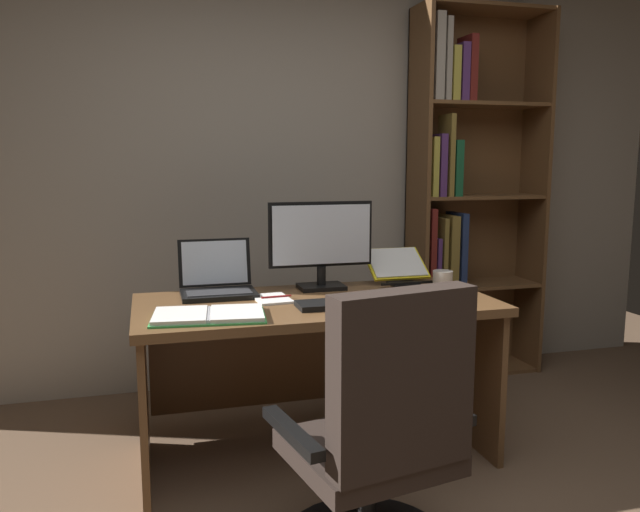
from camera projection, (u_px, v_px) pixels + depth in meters
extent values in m
cube|color=#A89E8E|center=(287.00, 160.00, 3.82)|extent=(5.06, 0.12, 2.73)
cube|color=brown|center=(316.00, 305.00, 2.81)|extent=(1.59, 0.74, 0.04)
cube|color=brown|center=(144.00, 400.00, 2.67)|extent=(0.03, 0.68, 0.70)
cube|color=brown|center=(466.00, 369.00, 3.07)|extent=(0.03, 0.68, 0.70)
cube|color=brown|center=(298.00, 354.00, 3.20)|extent=(1.47, 0.03, 0.49)
cube|color=brown|center=(418.00, 198.00, 3.83)|extent=(0.02, 0.32, 2.27)
cube|color=brown|center=(534.00, 196.00, 4.04)|extent=(0.02, 0.32, 2.27)
cube|color=brown|center=(465.00, 195.00, 4.08)|extent=(0.84, 0.01, 2.27)
cube|color=brown|center=(471.00, 369.00, 4.11)|extent=(0.79, 0.30, 0.02)
cube|color=#195633|center=(426.00, 342.00, 3.93)|extent=(0.05, 0.20, 0.42)
cube|color=#195633|center=(432.00, 340.00, 3.97)|extent=(0.05, 0.25, 0.43)
cube|color=navy|center=(441.00, 345.00, 3.98)|extent=(0.03, 0.23, 0.36)
cube|color=brown|center=(474.00, 284.00, 4.02)|extent=(0.79, 0.30, 0.02)
cube|color=maroon|center=(427.00, 248.00, 3.85)|extent=(0.04, 0.21, 0.49)
cube|color=#512D66|center=(433.00, 262.00, 3.87)|extent=(0.03, 0.20, 0.31)
cube|color=olive|center=(437.00, 252.00, 3.89)|extent=(0.03, 0.25, 0.43)
cube|color=olive|center=(447.00, 250.00, 3.90)|extent=(0.05, 0.24, 0.44)
cube|color=navy|center=(456.00, 249.00, 3.92)|extent=(0.04, 0.24, 0.46)
cube|color=brown|center=(477.00, 197.00, 3.94)|extent=(0.79, 0.30, 0.02)
cube|color=gold|center=(429.00, 167.00, 3.78)|extent=(0.04, 0.22, 0.35)
cube|color=#512D66|center=(437.00, 165.00, 3.78)|extent=(0.04, 0.21, 0.37)
cube|color=olive|center=(446.00, 155.00, 3.77)|extent=(0.03, 0.18, 0.49)
cube|color=#195633|center=(451.00, 168.00, 3.82)|extent=(0.05, 0.23, 0.33)
cube|color=brown|center=(481.00, 105.00, 3.85)|extent=(0.79, 0.30, 0.02)
cube|color=gray|center=(432.00, 58.00, 3.69)|extent=(0.05, 0.24, 0.49)
cube|color=gray|center=(442.00, 61.00, 3.69)|extent=(0.03, 0.20, 0.47)
cube|color=gold|center=(450.00, 75.00, 3.71)|extent=(0.05, 0.19, 0.31)
cube|color=#512D66|center=(458.00, 73.00, 3.74)|extent=(0.05, 0.22, 0.33)
cube|color=maroon|center=(467.00, 69.00, 3.73)|extent=(0.05, 0.19, 0.38)
cube|color=brown|center=(484.00, 9.00, 3.76)|extent=(0.79, 0.30, 0.02)
cylinder|color=black|center=(367.00, 502.00, 2.16)|extent=(0.06, 0.06, 0.30)
cube|color=#2D231E|center=(367.00, 451.00, 2.13)|extent=(0.58, 0.57, 0.07)
cube|color=#2D231E|center=(402.00, 381.00, 1.90)|extent=(0.49, 0.19, 0.56)
cube|color=black|center=(292.00, 432.00, 1.99)|extent=(0.12, 0.39, 0.04)
cube|color=black|center=(435.00, 402.00, 2.23)|extent=(0.12, 0.39, 0.04)
cube|color=black|center=(321.00, 287.00, 3.06)|extent=(0.22, 0.16, 0.02)
cylinder|color=black|center=(321.00, 276.00, 3.06)|extent=(0.04, 0.04, 0.09)
cube|color=black|center=(321.00, 234.00, 3.03)|extent=(0.52, 0.02, 0.32)
cube|color=silver|center=(322.00, 235.00, 3.02)|extent=(0.49, 0.00, 0.29)
cube|color=black|center=(219.00, 294.00, 2.89)|extent=(0.34, 0.24, 0.02)
cube|color=#2D2D30|center=(219.00, 292.00, 2.87)|extent=(0.29, 0.13, 0.00)
cube|color=black|center=(215.00, 262.00, 3.01)|extent=(0.34, 0.05, 0.23)
cube|color=silver|center=(215.00, 262.00, 3.01)|extent=(0.31, 0.04, 0.20)
cube|color=black|center=(345.00, 303.00, 2.70)|extent=(0.42, 0.15, 0.02)
ellipsoid|color=black|center=(410.00, 298.00, 2.78)|extent=(0.06, 0.10, 0.04)
cube|color=black|center=(403.00, 284.00, 3.16)|extent=(0.14, 0.12, 0.01)
cube|color=black|center=(407.00, 283.00, 3.11)|extent=(0.27, 0.01, 0.01)
cube|color=yellow|center=(396.00, 264.00, 3.25)|extent=(0.30, 0.21, 0.14)
cube|color=white|center=(396.00, 262.00, 3.24)|extent=(0.28, 0.19, 0.12)
cube|color=green|center=(180.00, 318.00, 2.48)|extent=(0.25, 0.29, 0.01)
cube|color=green|center=(237.00, 316.00, 2.51)|extent=(0.25, 0.29, 0.01)
cube|color=white|center=(180.00, 315.00, 2.48)|extent=(0.24, 0.28, 0.02)
cube|color=white|center=(237.00, 313.00, 2.51)|extent=(0.24, 0.28, 0.02)
cylinder|color=#B7B7BC|center=(209.00, 315.00, 2.50)|extent=(0.05, 0.24, 0.02)
cube|color=white|center=(272.00, 299.00, 2.82)|extent=(0.17, 0.22, 0.01)
cylinder|color=maroon|center=(276.00, 297.00, 2.82)|extent=(0.14, 0.02, 0.01)
cylinder|color=silver|center=(443.00, 280.00, 3.04)|extent=(0.10, 0.10, 0.09)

